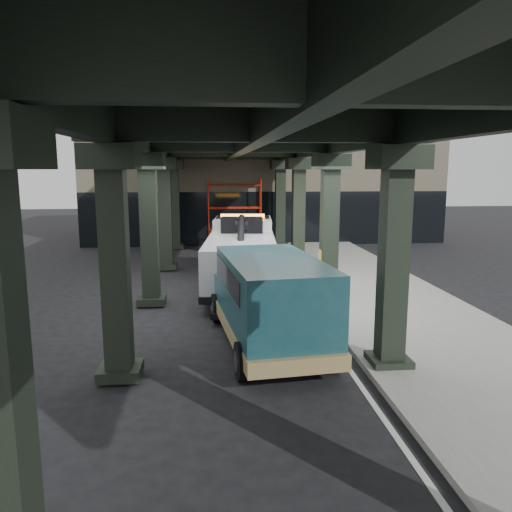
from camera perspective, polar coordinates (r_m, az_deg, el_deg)
ground at (r=15.22m, az=0.28°, el=-7.33°), size 90.00×90.00×0.00m
sidewalk at (r=18.04m, az=14.07°, el=-4.63°), size 5.00×40.00×0.15m
lane_stripe at (r=17.35m, az=5.26°, el=-5.19°), size 0.12×38.00×0.01m
viaduct at (r=16.53m, az=-1.81°, el=13.20°), size 7.40×32.00×6.40m
building at (r=34.64m, az=0.41°, el=9.04°), size 22.00×10.00×8.00m
scaffolding at (r=29.24m, az=-2.48°, el=5.17°), size 3.08×0.88×4.00m
tow_truck at (r=19.19m, az=-1.63°, el=0.46°), size 3.10×8.70×2.80m
towed_van at (r=12.64m, az=1.51°, el=-4.93°), size 2.90×6.05×2.37m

